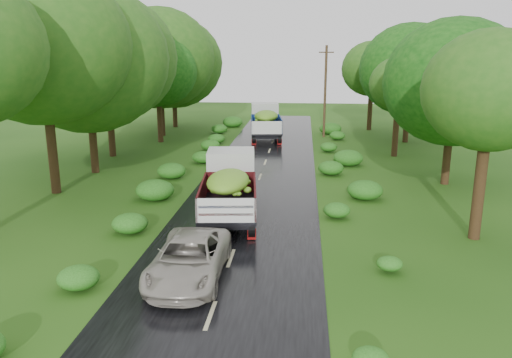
# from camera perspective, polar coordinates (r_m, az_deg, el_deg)

# --- Properties ---
(ground) EXTENTS (120.00, 120.00, 0.00)m
(ground) POSITION_cam_1_polar(r_m,az_deg,el_deg) (14.51, -5.23, -15.31)
(ground) COLOR #193F0D
(ground) RESTS_ON ground
(road) EXTENTS (6.50, 80.00, 0.02)m
(road) POSITION_cam_1_polar(r_m,az_deg,el_deg) (18.95, -2.45, -7.85)
(road) COLOR black
(road) RESTS_ON ground
(road_lines) EXTENTS (0.12, 69.60, 0.00)m
(road_lines) POSITION_cam_1_polar(r_m,az_deg,el_deg) (19.87, -2.05, -6.73)
(road_lines) COLOR #BFB78C
(road_lines) RESTS_ON road
(truck_near) EXTENTS (2.89, 6.55, 2.67)m
(truck_near) POSITION_cam_1_polar(r_m,az_deg,el_deg) (21.96, -3.04, -0.60)
(truck_near) COLOR black
(truck_near) RESTS_ON ground
(truck_far) EXTENTS (3.08, 6.91, 2.81)m
(truck_far) POSITION_cam_1_polar(r_m,az_deg,el_deg) (42.15, 1.10, 6.75)
(truck_far) COLOR black
(truck_far) RESTS_ON ground
(car) EXTENTS (2.28, 4.85, 1.34)m
(car) POSITION_cam_1_polar(r_m,az_deg,el_deg) (16.42, -7.66, -9.01)
(car) COLOR #A7A094
(car) RESTS_ON road
(utility_pole) EXTENTS (1.27, 0.63, 7.69)m
(utility_pole) POSITION_cam_1_polar(r_m,az_deg,el_deg) (43.23, 7.91, 9.97)
(utility_pole) COLOR #382616
(utility_pole) RESTS_ON ground
(trees_left) EXTENTS (5.76, 34.04, 9.37)m
(trees_left) POSITION_cam_1_polar(r_m,az_deg,el_deg) (36.36, -15.28, 13.01)
(trees_left) COLOR black
(trees_left) RESTS_ON ground
(trees_right) EXTENTS (5.82, 31.49, 7.60)m
(trees_right) POSITION_cam_1_polar(r_m,az_deg,el_deg) (35.60, 17.80, 11.09)
(trees_right) COLOR black
(trees_right) RESTS_ON ground
(shrubs) EXTENTS (11.90, 44.00, 0.70)m
(shrubs) POSITION_cam_1_polar(r_m,az_deg,el_deg) (27.35, 0.10, -0.08)
(shrubs) COLOR #1F5A15
(shrubs) RESTS_ON ground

